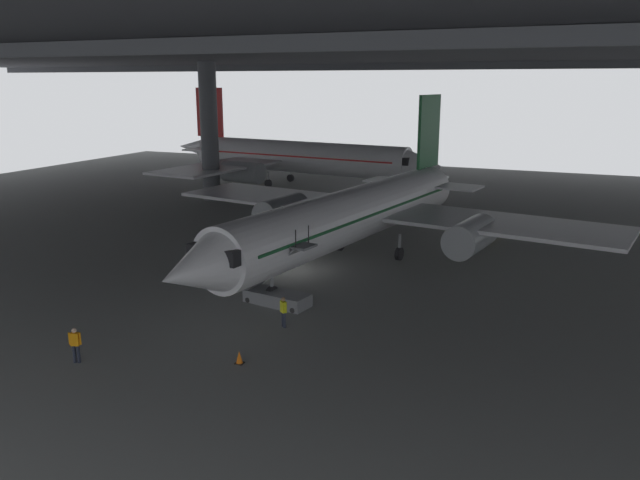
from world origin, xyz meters
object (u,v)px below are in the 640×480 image
at_px(airplane_distant, 294,157).
at_px(traffic_cone_orange, 239,357).
at_px(airplane_main, 356,214).
at_px(crew_worker_near_nose, 75,343).
at_px(crew_worker_by_stairs, 283,310).
at_px(baggage_tug, 479,234).
at_px(boarding_stairs, 278,292).

bearing_deg(airplane_distant, traffic_cone_orange, -67.62).
xyz_separation_m(airplane_main, crew_worker_near_nose, (-5.85, -19.62, -2.43)).
bearing_deg(crew_worker_by_stairs, baggage_tug, 73.96).
xyz_separation_m(boarding_stairs, crew_worker_near_nose, (-4.78, -10.06, 0.20)).
height_order(airplane_distant, baggage_tug, airplane_distant).
xyz_separation_m(crew_worker_by_stairs, airplane_distant, (-18.18, 39.82, 2.51)).
height_order(crew_worker_near_nose, baggage_tug, crew_worker_near_nose).
distance_m(crew_worker_by_stairs, airplane_distant, 43.85).
xyz_separation_m(crew_worker_near_nose, crew_worker_by_stairs, (6.52, 7.19, -0.03)).
bearing_deg(crew_worker_near_nose, boarding_stairs, 64.56).
relative_size(airplane_distant, baggage_tug, 14.21).
distance_m(boarding_stairs, traffic_cone_orange, 7.61).
bearing_deg(crew_worker_near_nose, crew_worker_by_stairs, 47.78).
distance_m(airplane_main, crew_worker_by_stairs, 12.69).
distance_m(airplane_distant, baggage_tug, 30.64).
distance_m(crew_worker_near_nose, traffic_cone_orange, 7.14).
bearing_deg(traffic_cone_orange, baggage_tug, 76.79).
height_order(boarding_stairs, traffic_cone_orange, boarding_stairs).
bearing_deg(airplane_main, airplane_distant, 122.59).
xyz_separation_m(crew_worker_near_nose, airplane_distant, (-11.66, 47.01, 2.48)).
height_order(airplane_main, airplane_distant, airplane_distant).
relative_size(crew_worker_by_stairs, airplane_distant, 0.04).
bearing_deg(airplane_main, traffic_cone_orange, -87.48).
distance_m(airplane_main, traffic_cone_orange, 17.23).
relative_size(crew_worker_near_nose, traffic_cone_orange, 2.69).
relative_size(boarding_stairs, crew_worker_by_stairs, 2.88).
xyz_separation_m(airplane_distant, traffic_cone_orange, (18.25, -44.33, -3.11)).
height_order(airplane_main, traffic_cone_orange, airplane_main).
height_order(boarding_stairs, crew_worker_by_stairs, boarding_stairs).
xyz_separation_m(crew_worker_by_stairs, baggage_tug, (6.17, 21.45, -0.37)).
xyz_separation_m(airplane_main, crew_worker_by_stairs, (0.67, -12.43, -2.45)).
distance_m(boarding_stairs, baggage_tug, 20.19).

